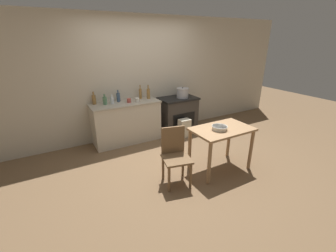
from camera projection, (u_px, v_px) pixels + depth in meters
ground_plane at (178, 161)px, 4.08m from camera, size 14.00×14.00×0.00m
wall_back at (141, 78)px, 4.89m from camera, size 8.00×0.07×2.55m
counter_cabinet at (126, 122)px, 4.74m from camera, size 1.41×0.56×0.86m
stove at (178, 114)px, 5.32m from camera, size 0.86×0.58×0.80m
work_table at (222, 136)px, 3.65m from camera, size 0.98×0.61×0.74m
chair at (175, 154)px, 3.36m from camera, size 0.48×0.48×0.86m
flour_sack at (184, 128)px, 5.01m from camera, size 0.25×0.18×0.42m
stock_pot at (182, 93)px, 5.13m from camera, size 0.28×0.28×0.25m
mixing_bowl_large at (220, 128)px, 3.53m from camera, size 0.25×0.25×0.06m
bottle_far_left at (118, 97)px, 4.61m from camera, size 0.07×0.07×0.24m
bottle_left at (140, 93)px, 4.82m from camera, size 0.06×0.06×0.30m
bottle_mid_left at (105, 101)px, 4.41m from camera, size 0.08×0.08×0.21m
bottle_center_left at (112, 100)px, 4.47m from camera, size 0.07×0.07×0.19m
bottle_center at (94, 99)px, 4.43m from camera, size 0.08×0.08×0.25m
bottle_center_right at (148, 93)px, 4.83m from camera, size 0.07×0.07×0.30m
cup_mid_right at (129, 101)px, 4.56m from camera, size 0.08×0.08×0.08m
cup_right at (137, 100)px, 4.62m from camera, size 0.09×0.09×0.08m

